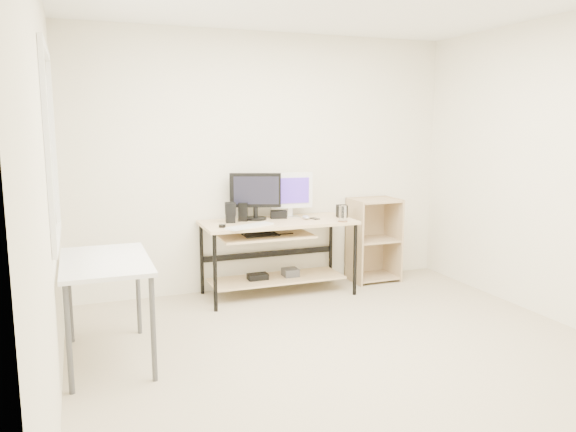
% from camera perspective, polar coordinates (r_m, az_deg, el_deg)
% --- Properties ---
extents(room, '(4.01, 4.01, 2.62)m').
position_cam_1_polar(room, '(3.92, 5.06, 3.76)').
color(room, '#B9AC8E').
rests_on(room, ground).
extents(desk, '(1.50, 0.65, 0.75)m').
position_cam_1_polar(desk, '(5.56, -1.28, -2.65)').
color(desk, '#DBBD8B').
rests_on(desk, ground).
extents(side_table, '(0.60, 1.00, 0.75)m').
position_cam_1_polar(side_table, '(4.20, -18.04, -5.26)').
color(side_table, silver).
rests_on(side_table, ground).
extents(shelf_unit, '(0.50, 0.40, 0.90)m').
position_cam_1_polar(shelf_unit, '(6.20, 8.53, -2.31)').
color(shelf_unit, tan).
rests_on(shelf_unit, ground).
extents(black_monitor, '(0.49, 0.23, 0.47)m').
position_cam_1_polar(black_monitor, '(5.57, -3.32, 2.34)').
color(black_monitor, black).
rests_on(black_monitor, desk).
extents(white_imac, '(0.43, 0.14, 0.46)m').
position_cam_1_polar(white_imac, '(5.70, 0.39, 2.50)').
color(white_imac, silver).
rests_on(white_imac, desk).
extents(keyboard, '(0.50, 0.31, 0.02)m').
position_cam_1_polar(keyboard, '(5.21, -3.90, -1.03)').
color(keyboard, silver).
rests_on(keyboard, desk).
extents(mouse, '(0.07, 0.12, 0.04)m').
position_cam_1_polar(mouse, '(5.63, 1.84, -0.12)').
color(mouse, '#B4B4B9').
rests_on(mouse, desk).
extents(center_speaker, '(0.17, 0.10, 0.08)m').
position_cam_1_polar(center_speaker, '(5.66, -0.96, 0.15)').
color(center_speaker, black).
rests_on(center_speaker, desk).
extents(speaker_left, '(0.11, 0.11, 0.20)m').
position_cam_1_polar(speaker_left, '(5.44, -5.88, 0.40)').
color(speaker_left, black).
rests_on(speaker_left, desk).
extents(speaker_right, '(0.13, 0.13, 0.12)m').
position_cam_1_polar(speaker_right, '(5.76, 5.49, 0.50)').
color(speaker_right, black).
rests_on(speaker_right, desk).
extents(audio_controller, '(0.11, 0.09, 0.18)m').
position_cam_1_polar(audio_controller, '(5.51, -4.59, 0.40)').
color(audio_controller, black).
rests_on(audio_controller, desk).
extents(volume_puck, '(0.07, 0.07, 0.03)m').
position_cam_1_polar(volume_puck, '(5.21, -6.70, -1.01)').
color(volume_puck, black).
rests_on(volume_puck, desk).
extents(smartphone, '(0.08, 0.12, 0.01)m').
position_cam_1_polar(smartphone, '(5.64, 2.71, -0.25)').
color(smartphone, black).
rests_on(smartphone, desk).
extents(coaster, '(0.12, 0.12, 0.01)m').
position_cam_1_polar(coaster, '(5.50, 5.57, -0.55)').
color(coaster, '#8F6340').
rests_on(coaster, desk).
extents(drinking_glass, '(0.10, 0.10, 0.15)m').
position_cam_1_polar(drinking_glass, '(5.49, 5.58, 0.26)').
color(drinking_glass, white).
rests_on(drinking_glass, coaster).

